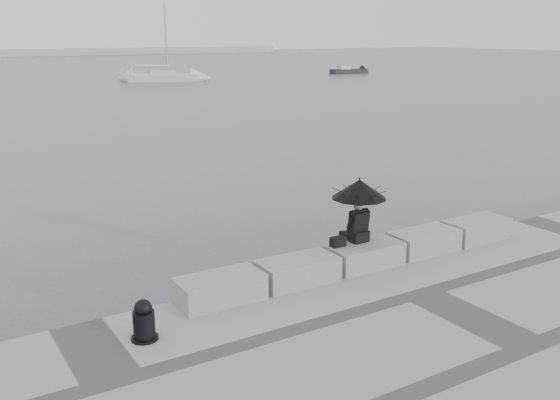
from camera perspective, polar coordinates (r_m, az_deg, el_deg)
ground at (r=13.90m, az=6.46°, el=-7.42°), size 360.00×360.00×0.00m
stone_block_far_left at (r=11.57m, az=-5.52°, el=-8.10°), size 1.60×0.80×0.50m
stone_block_left at (r=12.35m, az=1.60°, el=-6.51°), size 1.60×0.80×0.50m
stone_block_centre at (r=13.30m, az=7.76°, el=-5.04°), size 1.60×0.80×0.50m
stone_block_right at (r=14.40m, az=13.01°, el=-3.73°), size 1.60×0.80×0.50m
stone_block_far_right at (r=15.60m, az=17.48°, el=-2.59°), size 1.60×0.80×0.50m
seated_person at (r=13.10m, az=7.26°, el=0.40°), size 1.17×1.17×1.39m
bag at (r=12.99m, az=5.32°, el=-3.82°), size 0.32×0.18×0.20m
mooring_bollard at (r=10.38m, az=-12.33°, el=-10.93°), size 0.44×0.44×0.70m
sailboat_right at (r=73.61m, az=-10.61°, el=11.03°), size 7.95×5.58×12.90m
small_motorboat at (r=87.52m, az=6.32°, el=11.64°), size 5.41×2.21×1.10m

